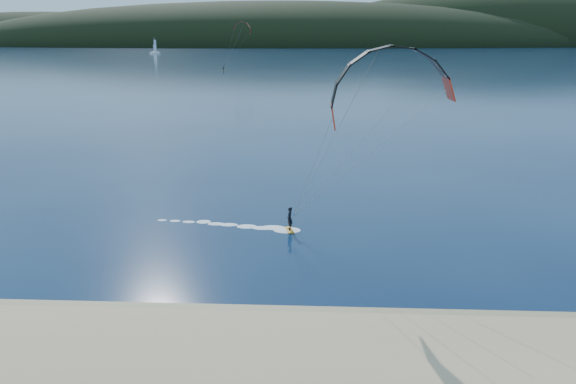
{
  "coord_description": "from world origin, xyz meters",
  "views": [
    {
      "loc": [
        5.28,
        -20.29,
        13.58
      ],
      "look_at": [
        3.81,
        10.0,
        5.0
      ],
      "focal_mm": 34.72,
      "sensor_mm": 36.0,
      "label": 1
    }
  ],
  "objects": [
    {
      "name": "ground",
      "position": [
        0.0,
        0.0,
        0.0
      ],
      "size": [
        1800.0,
        1800.0,
        0.0
      ],
      "primitive_type": "plane",
      "color": "#071636",
      "rests_on": "ground"
    },
    {
      "name": "headland",
      "position": [
        0.63,
        745.28,
        0.0
      ],
      "size": [
        1200.0,
        310.0,
        140.0
      ],
      "color": "black",
      "rests_on": "ground"
    },
    {
      "name": "kitesurfer_far",
      "position": [
        -22.76,
        196.78,
        14.76
      ],
      "size": [
        12.67,
        8.23,
        18.05
      ],
      "color": "#C58117",
      "rests_on": "ground"
    },
    {
      "name": "sailboat",
      "position": [
        -116.03,
        406.64,
        0.86
      ],
      "size": [
        8.36,
        5.71,
        11.71
      ],
      "color": "white",
      "rests_on": "ground"
    },
    {
      "name": "kitesurfer_near",
      "position": [
        9.53,
        14.16,
        8.99
      ],
      "size": [
        21.05,
        6.41,
        12.18
      ],
      "color": "#C58117",
      "rests_on": "ground"
    },
    {
      "name": "wet_sand",
      "position": [
        0.0,
        4.5,
        0.05
      ],
      "size": [
        220.0,
        2.5,
        0.1
      ],
      "color": "#988258",
      "rests_on": "ground"
    }
  ]
}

